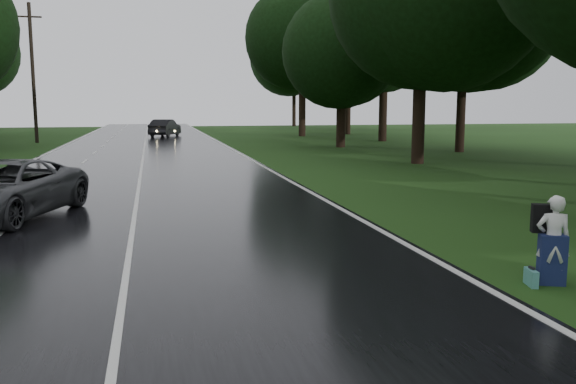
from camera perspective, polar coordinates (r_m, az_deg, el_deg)
name	(u,v)px	position (r m, az deg, el deg)	size (l,w,h in m)	color
ground	(115,354)	(7.88, -16.16, -14.59)	(160.00, 160.00, 0.00)	#1C3E12
road	(141,173)	(27.42, -13.87, 1.79)	(12.00, 140.00, 0.04)	black
lane_center	(141,172)	(27.42, -13.87, 1.84)	(0.12, 140.00, 0.01)	silver
grey_car	(3,190)	(17.45, -25.55, 0.21)	(2.54, 5.51, 1.53)	#46474B
far_car	(165,128)	(58.36, -11.66, 6.02)	(1.72, 4.92, 1.62)	black
hitchhiker	(552,243)	(11.06, 23.91, -4.47)	(0.65, 0.63, 1.53)	silver
suitcase	(531,278)	(10.95, 22.19, -7.57)	(0.11, 0.40, 0.28)	teal
utility_pole_far	(37,143)	(52.31, -22.83, 4.36)	(1.80, 0.28, 10.95)	black
tree_right_d	(417,163)	(31.83, 12.24, 2.68)	(9.44, 9.44, 14.75)	black
tree_right_e	(341,147)	(43.32, 5.04, 4.29)	(7.18, 7.18, 11.23)	black
tree_right_f	(302,136)	(58.42, 1.35, 5.35)	(10.81, 10.81, 16.89)	black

